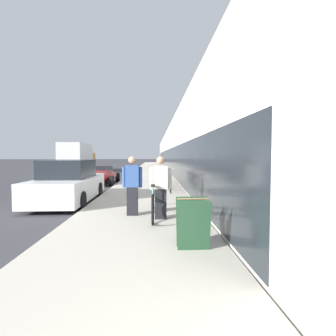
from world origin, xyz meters
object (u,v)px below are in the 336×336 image
Objects in this scene: person_bystander at (132,186)px; vintage_roadster_curbside at (101,176)px; tandem_bicycle at (153,201)px; sandwich_board_sign at (193,223)px; parked_sedan_curbside at (69,183)px; moving_truck at (78,158)px; bike_rack_hoop at (170,181)px; cruiser_bike_nearest at (170,180)px; cruiser_bike_middle at (166,177)px; person_rider at (161,187)px.

person_bystander is 0.37× the size of vintage_roadster_curbside.
tandem_bicycle reaches higher than sandwich_board_sign.
parked_sedan_curbside is at bearing 138.81° from tandem_bicycle.
moving_truck is at bearing 109.75° from person_bystander.
sandwich_board_sign is at bearing -63.94° from person_bystander.
bike_rack_hoop is 0.46× the size of cruiser_bike_nearest.
vintage_roadster_curbside reaches higher than sandwich_board_sign.
cruiser_bike_middle reaches higher than tandem_bicycle.
tandem_bicycle is 4.43m from bike_rack_hoop.
vintage_roadster_curbside is (-3.43, 9.36, -0.45)m from person_rider.
moving_truck reaches higher than person_rider.
tandem_bicycle is at bearing -68.98° from moving_truck.
sandwich_board_sign is at bearing -74.08° from tandem_bicycle.
cruiser_bike_middle is at bearing 85.13° from tandem_bicycle.
tandem_bicycle is at bearing -10.47° from person_bystander.
cruiser_bike_middle is 10.70m from sandwich_board_sign.
cruiser_bike_nearest reaches higher than tandem_bicycle.
person_rider is 9.97m from vintage_roadster_curbside.
cruiser_bike_nearest is 5.08m from vintage_roadster_curbside.
person_rider is at bearing -96.55° from bike_rack_hoop.
person_rider is 0.24× the size of moving_truck.
tandem_bicycle is 0.60× the size of parked_sedan_curbside.
parked_sedan_curbside reaches higher than vintage_roadster_curbside.
parked_sedan_curbside is at bearing -125.47° from cruiser_bike_middle.
bike_rack_hoop is 0.46× the size of cruiser_bike_middle.
parked_sedan_curbside reaches higher than cruiser_bike_middle.
person_rider reaches higher than vintage_roadster_curbside.
person_bystander is at bearing -45.78° from parked_sedan_curbside.
moving_truck reaches higher than cruiser_bike_middle.
parked_sedan_curbside is 18.99m from moving_truck.
person_rider is at bearing -68.82° from moving_truck.
person_bystander is (-0.57, 0.11, 0.42)m from tandem_bicycle.
person_bystander is at bearing -103.22° from cruiser_bike_nearest.
moving_truck reaches higher than person_bystander.
sandwich_board_sign is 0.21× the size of vintage_roadster_curbside.
sandwich_board_sign is (0.03, -10.69, 0.06)m from cruiser_bike_middle.
tandem_bicycle is 0.72m from person_bystander.
cruiser_bike_nearest is 2.06× the size of sandwich_board_sign.
vintage_roadster_curbside is (-3.97, 4.66, -0.15)m from bike_rack_hoop.
parked_sedan_curbside is (-2.58, 2.65, -0.21)m from person_bystander.
tandem_bicycle is 2.98× the size of sandwich_board_sign.
moving_truck is at bearing 110.49° from sandwich_board_sign.
tandem_bicycle is 1.45× the size of cruiser_bike_middle.
cruiser_bike_middle is at bearing -55.76° from moving_truck.
bike_rack_hoop is (1.31, 4.26, -0.30)m from person_bystander.
vintage_roadster_curbside is (-3.92, 0.86, -0.03)m from cruiser_bike_middle.
cruiser_bike_middle is at bearing 92.55° from cruiser_bike_nearest.
parked_sedan_curbside is 6.27m from vintage_roadster_curbside.
sandwich_board_sign is (-0.01, -6.90, -0.06)m from bike_rack_hoop.
bike_rack_hoop is at bearing -62.13° from moving_truck.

